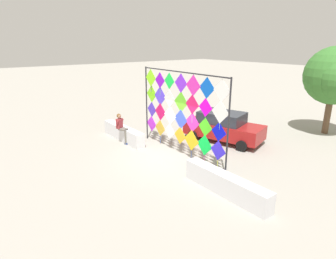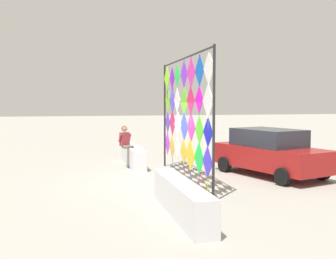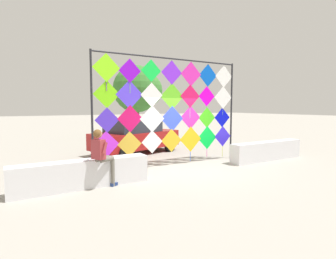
% 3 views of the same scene
% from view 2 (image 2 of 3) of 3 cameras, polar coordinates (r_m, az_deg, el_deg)
% --- Properties ---
extents(ground, '(120.00, 120.00, 0.00)m').
position_cam_2_polar(ground, '(12.79, -1.38, -7.50)').
color(ground, '#9E998E').
extents(plaza_ledge_left, '(3.64, 0.50, 0.76)m').
position_cam_2_polar(plaza_ledge_left, '(16.28, -5.00, -3.68)').
color(plaza_ledge_left, silver).
rests_on(plaza_ledge_left, ground).
extents(plaza_ledge_right, '(3.64, 0.50, 0.76)m').
position_cam_2_polar(plaza_ledge_right, '(9.13, 1.90, -9.74)').
color(plaza_ledge_right, silver).
rests_on(plaza_ledge_right, ground).
extents(kite_display_rack, '(5.91, 0.15, 3.96)m').
position_cam_2_polar(kite_display_rack, '(12.92, 2.26, 2.86)').
color(kite_display_rack, '#232328').
rests_on(kite_display_rack, ground).
extents(seated_vendor, '(0.77, 0.64, 1.61)m').
position_cam_2_polar(seated_vendor, '(15.73, -5.92, -1.84)').
color(seated_vendor, '#666056').
rests_on(seated_vendor, ground).
extents(parked_car, '(4.47, 2.90, 1.60)m').
position_cam_2_polar(parked_car, '(14.26, 14.27, -3.12)').
color(parked_car, maroon).
rests_on(parked_car, ground).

